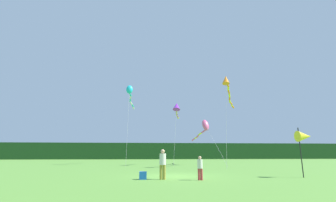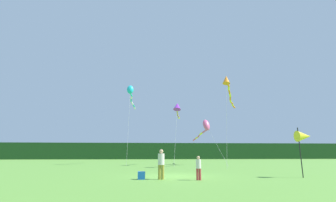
% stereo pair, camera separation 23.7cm
% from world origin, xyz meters
% --- Properties ---
extents(ground_plane, '(120.00, 120.00, 0.00)m').
position_xyz_m(ground_plane, '(0.00, 0.00, 0.00)').
color(ground_plane, '#5B9338').
extents(distant_treeline, '(108.00, 2.07, 3.96)m').
position_xyz_m(distant_treeline, '(0.00, 45.00, 1.98)').
color(distant_treeline, '#193D19').
rests_on(distant_treeline, ground).
extents(person_adult, '(0.37, 0.37, 1.68)m').
position_xyz_m(person_adult, '(-1.02, -2.01, 0.94)').
color(person_adult, olive).
rests_on(person_adult, ground).
extents(person_child, '(0.29, 0.29, 1.30)m').
position_xyz_m(person_child, '(1.04, -2.56, 0.73)').
color(person_child, '#B23338').
rests_on(person_child, ground).
extents(cooler_box, '(0.42, 0.38, 0.43)m').
position_xyz_m(cooler_box, '(-2.14, -1.88, 0.21)').
color(cooler_box, '#1959B2').
rests_on(cooler_box, ground).
extents(banner_flag_pole, '(0.90, 0.70, 3.05)m').
position_xyz_m(banner_flag_pole, '(8.01, -1.68, 2.48)').
color(banner_flag_pole, black).
rests_on(banner_flag_pole, ground).
extents(kite_cyan, '(0.90, 8.61, 10.53)m').
position_xyz_m(kite_cyan, '(-4.38, 16.07, 9.60)').
color(kite_cyan, '#B2B2B2').
rests_on(kite_cyan, ground).
extents(kite_rainbow, '(2.38, 8.96, 6.07)m').
position_xyz_m(kite_rainbow, '(5.83, 15.64, 4.97)').
color(kite_rainbow, '#B2B2B2').
rests_on(kite_rainbow, ground).
extents(kite_orange, '(4.11, 7.93, 9.89)m').
position_xyz_m(kite_orange, '(7.00, 9.05, 8.91)').
color(kite_orange, '#B2B2B2').
rests_on(kite_orange, ground).
extents(kite_purple, '(1.45, 5.78, 7.85)m').
position_xyz_m(kite_purple, '(1.77, 13.42, 7.14)').
color(kite_purple, '#B2B2B2').
rests_on(kite_purple, ground).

